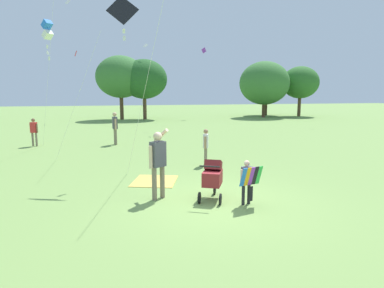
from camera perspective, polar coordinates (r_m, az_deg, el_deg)
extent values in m
plane|color=#75994C|center=(8.27, 4.29, -10.07)|extent=(120.00, 120.00, 0.00)
cylinder|color=brown|center=(33.16, -12.16, 6.13)|extent=(0.36, 0.36, 2.23)
ellipsoid|color=#387033|center=(33.15, -12.33, 11.36)|extent=(4.78, 4.30, 4.06)
cylinder|color=brown|center=(32.89, -8.23, 6.13)|extent=(0.36, 0.36, 2.13)
ellipsoid|color=#235623|center=(32.87, -8.35, 11.13)|extent=(4.50, 4.05, 3.83)
cylinder|color=brown|center=(36.12, 12.36, 5.75)|extent=(0.36, 0.36, 1.48)
ellipsoid|color=#387033|center=(36.08, 12.52, 10.32)|extent=(5.36, 4.82, 4.55)
cylinder|color=brown|center=(39.14, 12.70, 5.99)|extent=(0.36, 0.36, 1.49)
ellipsoid|color=#235623|center=(39.10, 12.82, 9.38)|extent=(3.92, 3.52, 3.33)
cylinder|color=brown|center=(38.77, 18.17, 6.17)|extent=(0.36, 0.36, 2.08)
ellipsoid|color=#2D6628|center=(38.74, 18.37, 10.15)|extent=(4.14, 3.73, 3.52)
cylinder|color=#232328|center=(8.18, 9.88, -8.43)|extent=(0.08, 0.08, 0.54)
cylinder|color=#232328|center=(8.08, 8.93, -8.62)|extent=(0.08, 0.08, 0.54)
cube|color=#4C4C56|center=(8.00, 9.49, -5.32)|extent=(0.26, 0.20, 0.40)
cylinder|color=beige|center=(8.10, 10.32, -5.38)|extent=(0.06, 0.06, 0.36)
cylinder|color=beige|center=(7.92, 8.64, -5.65)|extent=(0.06, 0.06, 0.36)
sphere|color=beige|center=(7.94, 9.55, -3.33)|extent=(0.14, 0.14, 0.14)
cube|color=green|center=(8.00, 11.58, -5.32)|extent=(0.15, 0.19, 0.47)
cube|color=black|center=(7.93, 10.94, -5.43)|extent=(0.15, 0.19, 0.47)
cube|color=purple|center=(7.86, 10.29, -5.54)|extent=(0.15, 0.19, 0.47)
cube|color=#F4A319|center=(7.79, 9.63, -5.65)|extent=(0.15, 0.19, 0.47)
cube|color=blue|center=(7.73, 8.96, -5.76)|extent=(0.15, 0.19, 0.47)
cube|color=black|center=(7.96, 10.30, -8.52)|extent=(0.08, 0.03, 0.36)
cylinder|color=#7F705B|center=(8.34, -6.58, -6.89)|extent=(0.12, 0.12, 0.85)
cylinder|color=#7F705B|center=(8.50, -5.20, -6.55)|extent=(0.12, 0.12, 0.85)
cube|color=#4C4C56|center=(8.25, -5.96, -1.76)|extent=(0.44, 0.39, 0.64)
cylinder|color=beige|center=(8.12, -7.21, -2.28)|extent=(0.09, 0.09, 0.57)
cylinder|color=beige|center=(8.44, -5.43, 1.49)|extent=(0.36, 0.48, 0.40)
sphere|color=beige|center=(8.18, -6.02, 1.34)|extent=(0.22, 0.22, 0.22)
cylinder|color=black|center=(8.84, 3.99, -7.85)|extent=(0.16, 0.27, 0.28)
cylinder|color=black|center=(8.13, 1.28, -9.36)|extent=(0.16, 0.27, 0.28)
cylinder|color=black|center=(8.05, 4.97, -9.58)|extent=(0.16, 0.27, 0.28)
cube|color=maroon|center=(8.32, 3.58, -5.91)|extent=(0.68, 0.77, 0.36)
cube|color=maroon|center=(8.37, 3.74, -3.71)|extent=(0.56, 0.55, 0.35)
cylinder|color=black|center=(7.79, 3.07, -3.93)|extent=(0.45, 0.24, 0.04)
cube|color=black|center=(11.22, -12.05, 21.87)|extent=(1.01, 0.49, 0.99)
cube|color=white|center=(11.06, -11.79, 18.72)|extent=(0.08, 0.06, 0.14)
cube|color=white|center=(11.02, -11.73, 17.61)|extent=(0.08, 0.02, 0.14)
cylinder|color=silver|center=(9.60, -8.54, 7.80)|extent=(0.94, 2.74, 5.03)
cylinder|color=silver|center=(16.30, -23.67, 12.69)|extent=(1.72, 3.57, 7.90)
cube|color=blue|center=(14.18, -23.96, 18.51)|extent=(0.46, 0.46, 0.36)
cube|color=white|center=(14.12, -23.86, 17.02)|extent=(0.46, 0.46, 0.36)
cube|color=white|center=(14.09, -23.92, 15.25)|extent=(0.07, 0.07, 0.14)
cube|color=white|center=(14.06, -23.86, 14.36)|extent=(0.07, 0.08, 0.14)
cube|color=white|center=(14.00, -23.65, 13.50)|extent=(0.08, 0.08, 0.14)
cylinder|color=silver|center=(13.11, -19.43, 7.28)|extent=(2.00, 1.46, 4.83)
cube|color=red|center=(31.83, -19.61, 14.64)|extent=(0.28, 0.45, 0.54)
cube|color=white|center=(34.70, -20.84, 22.18)|extent=(0.52, 0.36, 0.48)
cube|color=white|center=(32.73, -8.10, 16.64)|extent=(0.44, 0.30, 0.39)
cube|color=purple|center=(34.89, 2.09, 16.00)|extent=(0.59, 0.27, 0.61)
cylinder|color=#7F705B|center=(12.07, 2.35, -2.29)|extent=(0.10, 0.10, 0.67)
cylinder|color=#7F705B|center=(12.27, 2.44, -2.10)|extent=(0.10, 0.10, 0.67)
cube|color=silver|center=(12.07, 2.41, 0.53)|extent=(0.27, 0.34, 0.50)
cylinder|color=#A37556|center=(11.89, 2.33, 0.23)|extent=(0.07, 0.07, 0.44)
cylinder|color=#A37556|center=(12.25, 2.49, 0.49)|extent=(0.07, 0.07, 0.44)
sphere|color=#A37556|center=(12.02, 2.42, 2.19)|extent=(0.17, 0.17, 0.17)
cylinder|color=#7F705B|center=(18.16, -25.48, 0.72)|extent=(0.10, 0.10, 0.69)
cylinder|color=#7F705B|center=(18.30, -26.01, 0.74)|extent=(0.10, 0.10, 0.69)
cube|color=red|center=(18.16, -25.88, 2.62)|extent=(0.35, 0.30, 0.52)
cylinder|color=brown|center=(18.05, -25.41, 2.50)|extent=(0.07, 0.07, 0.46)
cylinder|color=brown|center=(18.29, -26.32, 2.51)|extent=(0.07, 0.07, 0.46)
sphere|color=brown|center=(18.13, -25.96, 3.77)|extent=(0.18, 0.18, 0.18)
cylinder|color=#7F705B|center=(17.26, -13.14, 1.19)|extent=(0.12, 0.12, 0.82)
cylinder|color=#7F705B|center=(17.51, -13.27, 1.30)|extent=(0.12, 0.12, 0.82)
cube|color=#4C4C56|center=(17.30, -13.29, 3.62)|extent=(0.27, 0.39, 0.62)
cylinder|color=tan|center=(17.08, -13.18, 3.41)|extent=(0.09, 0.09, 0.55)
cylinder|color=tan|center=(17.53, -13.40, 3.54)|extent=(0.09, 0.09, 0.55)
sphere|color=tan|center=(17.27, -13.35, 5.06)|extent=(0.21, 0.21, 0.21)
cube|color=gold|center=(10.15, -6.51, -6.41)|extent=(1.66, 1.73, 0.02)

